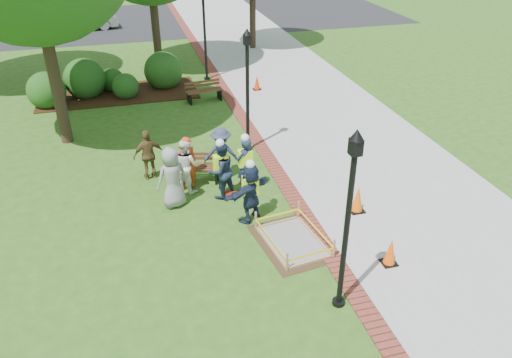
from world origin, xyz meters
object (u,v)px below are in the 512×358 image
object	(u,v)px
wet_concrete_pad	(293,235)
hivis_worker_b	(245,163)
cone_front	(390,252)
lamp_near	(349,211)
bench_near	(194,173)
hivis_worker_a	(250,191)
hivis_worker_c	(221,169)

from	to	relation	value
wet_concrete_pad	hivis_worker_b	size ratio (longest dim) A/B	1.31
cone_front	lamp_near	world-z (taller)	lamp_near
wet_concrete_pad	bench_near	world-z (taller)	bench_near
wet_concrete_pad	lamp_near	xyz separation A→B (m)	(0.24, -2.39, 2.25)
wet_concrete_pad	hivis_worker_a	xyz separation A→B (m)	(-0.79, 1.34, 0.70)
hivis_worker_a	hivis_worker_c	bearing A→B (deg)	110.26
lamp_near	hivis_worker_c	size ratio (longest dim) A/B	2.23
bench_near	wet_concrete_pad	bearing A→B (deg)	-63.51
bench_near	lamp_near	size ratio (longest dim) A/B	0.40
bench_near	lamp_near	distance (m)	7.03
hivis_worker_c	wet_concrete_pad	bearing A→B (deg)	-64.44
wet_concrete_pad	lamp_near	bearing A→B (deg)	-84.18
hivis_worker_a	bench_near	bearing A→B (deg)	114.20
hivis_worker_a	hivis_worker_b	bearing A→B (deg)	80.72
cone_front	hivis_worker_b	world-z (taller)	hivis_worker_b
cone_front	hivis_worker_b	xyz separation A→B (m)	(-2.54, 4.31, 0.59)
wet_concrete_pad	cone_front	xyz separation A→B (m)	(2.00, -1.44, 0.12)
lamp_near	hivis_worker_a	world-z (taller)	lamp_near
wet_concrete_pad	cone_front	distance (m)	2.47
lamp_near	hivis_worker_c	distance (m)	5.58
lamp_near	cone_front	bearing A→B (deg)	28.48
wet_concrete_pad	hivis_worker_c	xyz separation A→B (m)	(-1.31, 2.74, 0.71)
bench_near	hivis_worker_b	distance (m)	1.87
bench_near	hivis_worker_c	world-z (taller)	hivis_worker_c
lamp_near	wet_concrete_pad	bearing A→B (deg)	95.82
hivis_worker_b	hivis_worker_a	bearing A→B (deg)	-99.28
wet_concrete_pad	hivis_worker_c	bearing A→B (deg)	115.56
wet_concrete_pad	bench_near	bearing A→B (deg)	116.49
cone_front	hivis_worker_a	size ratio (longest dim) A/B	0.39
bench_near	cone_front	distance (m)	6.65
hivis_worker_a	hivis_worker_c	size ratio (longest dim) A/B	0.98
lamp_near	hivis_worker_b	bearing A→B (deg)	98.50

